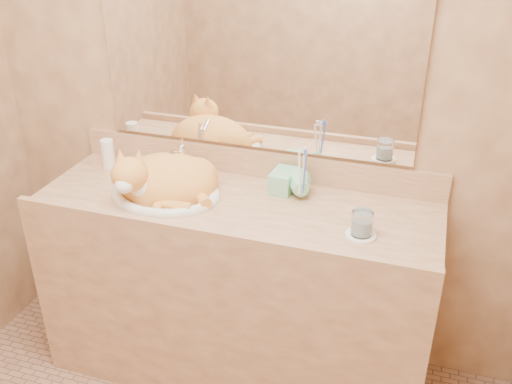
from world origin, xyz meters
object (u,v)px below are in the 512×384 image
(toothbrush_cup, at_px, (301,191))
(vanity_counter, at_px, (236,290))
(cat, at_px, (163,178))
(soap_dispenser, at_px, (278,175))
(sink_basin, at_px, (165,180))
(water_glass, at_px, (362,223))

(toothbrush_cup, bearing_deg, vanity_counter, -159.12)
(vanity_counter, bearing_deg, cat, -178.78)
(cat, distance_m, toothbrush_cup, 0.56)
(soap_dispenser, bearing_deg, vanity_counter, -140.37)
(vanity_counter, bearing_deg, sink_basin, -175.98)
(sink_basin, distance_m, soap_dispenser, 0.45)
(sink_basin, distance_m, cat, 0.02)
(sink_basin, height_order, cat, cat)
(toothbrush_cup, bearing_deg, sink_basin, -167.88)
(vanity_counter, distance_m, sink_basin, 0.57)
(soap_dispenser, xyz_separation_m, toothbrush_cup, (0.10, -0.01, -0.05))
(sink_basin, height_order, water_glass, sink_basin)
(sink_basin, distance_m, toothbrush_cup, 0.54)
(soap_dispenser, bearing_deg, cat, -161.62)
(vanity_counter, relative_size, soap_dispenser, 8.22)
(sink_basin, bearing_deg, water_glass, 4.09)
(water_glass, bearing_deg, toothbrush_cup, 145.17)
(vanity_counter, height_order, toothbrush_cup, toothbrush_cup)
(soap_dispenser, distance_m, water_glass, 0.41)
(sink_basin, relative_size, cat, 1.06)
(cat, xyz_separation_m, soap_dispenser, (0.45, 0.11, 0.03))
(vanity_counter, height_order, soap_dispenser, soap_dispenser)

